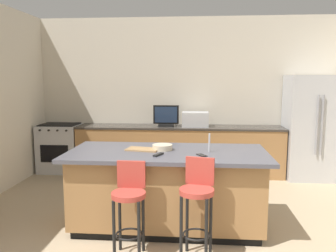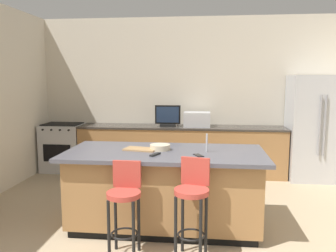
# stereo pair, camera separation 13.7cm
# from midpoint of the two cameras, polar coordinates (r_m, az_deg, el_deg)

# --- Properties ---
(wall_back) EXTENTS (6.11, 0.12, 2.93)m
(wall_back) POSITION_cam_midpoint_polar(r_m,az_deg,el_deg) (6.68, 2.16, 5.17)
(wall_back) COLOR beige
(wall_back) RESTS_ON ground_plane
(counter_back) EXTENTS (3.81, 0.62, 0.90)m
(counter_back) POSITION_cam_midpoint_polar(r_m,az_deg,el_deg) (6.44, 1.27, -4.02)
(counter_back) COLOR #9E7042
(counter_back) RESTS_ON ground_plane
(kitchen_island) EXTENTS (2.34, 1.10, 0.93)m
(kitchen_island) POSITION_cam_midpoint_polar(r_m,az_deg,el_deg) (4.18, -1.06, -10.32)
(kitchen_island) COLOR black
(kitchen_island) RESTS_ON ground_plane
(refrigerator) EXTENTS (0.91, 0.76, 1.84)m
(refrigerator) POSITION_cam_midpoint_polar(r_m,az_deg,el_deg) (6.59, 22.25, -0.21)
(refrigerator) COLOR #B7BABF
(refrigerator) RESTS_ON ground_plane
(range_oven) EXTENTS (0.76, 0.63, 0.92)m
(range_oven) POSITION_cam_midpoint_polar(r_m,az_deg,el_deg) (6.96, -17.95, -3.45)
(range_oven) COLOR #B7BABF
(range_oven) RESTS_ON ground_plane
(microwave) EXTENTS (0.48, 0.36, 0.27)m
(microwave) POSITION_cam_midpoint_polar(r_m,az_deg,el_deg) (6.33, 3.94, 1.12)
(microwave) COLOR #B7BABF
(microwave) RESTS_ON counter_back
(tv_monitor) EXTENTS (0.47, 0.16, 0.39)m
(tv_monitor) POSITION_cam_midpoint_polar(r_m,az_deg,el_deg) (6.30, -0.95, 1.55)
(tv_monitor) COLOR black
(tv_monitor) RESTS_ON counter_back
(sink_faucet_back) EXTENTS (0.02, 0.02, 0.24)m
(sink_faucet_back) POSITION_cam_midpoint_polar(r_m,az_deg,el_deg) (6.45, 0.75, 1.15)
(sink_faucet_back) COLOR #B2B2B7
(sink_faucet_back) RESTS_ON counter_back
(sink_faucet_island) EXTENTS (0.02, 0.02, 0.22)m
(sink_faucet_island) POSITION_cam_midpoint_polar(r_m,az_deg,el_deg) (4.02, 5.92, -2.78)
(sink_faucet_island) COLOR #B2B2B7
(sink_faucet_island) RESTS_ON kitchen_island
(bar_stool_left) EXTENTS (0.34, 0.34, 0.95)m
(bar_stool_left) POSITION_cam_midpoint_polar(r_m,az_deg,el_deg) (3.53, -7.57, -12.27)
(bar_stool_left) COLOR #B23D33
(bar_stool_left) RESTS_ON ground_plane
(bar_stool_right) EXTENTS (0.35, 0.36, 1.00)m
(bar_stool_right) POSITION_cam_midpoint_polar(r_m,az_deg,el_deg) (3.45, 3.73, -12.05)
(bar_stool_right) COLOR #B23D33
(bar_stool_right) RESTS_ON ground_plane
(fruit_bowl) EXTENTS (0.24, 0.24, 0.07)m
(fruit_bowl) POSITION_cam_midpoint_polar(r_m,az_deg,el_deg) (4.12, -1.89, -3.55)
(fruit_bowl) COLOR beige
(fruit_bowl) RESTS_ON kitchen_island
(cell_phone) EXTENTS (0.13, 0.17, 0.01)m
(cell_phone) POSITION_cam_midpoint_polar(r_m,az_deg,el_deg) (3.85, 4.60, -4.84)
(cell_phone) COLOR black
(cell_phone) RESTS_ON kitchen_island
(tv_remote) EXTENTS (0.11, 0.17, 0.02)m
(tv_remote) POSITION_cam_midpoint_polar(r_m,az_deg,el_deg) (3.84, -2.64, -4.76)
(tv_remote) COLOR black
(tv_remote) RESTS_ON kitchen_island
(cutting_board) EXTENTS (0.42, 0.29, 0.02)m
(cutting_board) POSITION_cam_midpoint_polar(r_m,az_deg,el_deg) (4.14, -5.12, -3.87)
(cutting_board) COLOR #A87F51
(cutting_board) RESTS_ON kitchen_island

